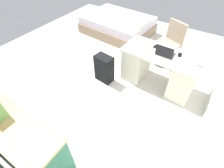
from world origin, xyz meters
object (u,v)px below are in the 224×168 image
office_chair (169,46)px  credenza (12,133)px  computer_mouse (152,49)px  suitcase_black (104,69)px  cell_phone_by_mouse (156,46)px  desk_lamp (198,50)px  cell_phone_near_laptop (180,55)px  desk (159,69)px  bed (118,25)px  laptop (165,53)px

office_chair → credenza: office_chair is taller
credenza → computer_mouse: size_ratio=18.00×
suitcase_black → cell_phone_by_mouse: size_ratio=4.26×
office_chair → desk_lamp: size_ratio=2.72×
cell_phone_near_laptop → cell_phone_by_mouse: (0.47, -0.03, 0.00)m
office_chair → cell_phone_near_laptop: bearing=117.1°
desk → credenza: (1.17, 2.37, 0.00)m
bed → suitcase_black: size_ratio=3.46×
suitcase_black → laptop: bearing=-149.7°
office_chair → cell_phone_by_mouse: size_ratio=6.91×
office_chair → desk_lamp: desk_lamp is taller
bed → cell_phone_by_mouse: size_ratio=14.73×
laptop → suitcase_black: bearing=23.3°
suitcase_black → laptop: 1.20m
office_chair → bed: bearing=-19.5°
desk → cell_phone_by_mouse: cell_phone_by_mouse is taller
bed → cell_phone_by_mouse: 2.14m
credenza → suitcase_black: size_ratio=3.11×
desk → computer_mouse: (0.22, -0.01, 0.37)m
computer_mouse → desk_lamp: (-0.73, 0.03, 0.24)m
office_chair → bed: size_ratio=0.47×
bed → laptop: 2.44m
office_chair → cell_phone_by_mouse: bearing=83.1°
computer_mouse → cell_phone_near_laptop: bearing=-165.5°
bed → cell_phone_near_laptop: (-2.08, 1.34, 0.50)m
suitcase_black → computer_mouse: bearing=-140.1°
cell_phone_near_laptop → desk_lamp: size_ratio=0.39×
bed → desk: bearing=141.2°
cell_phone_by_mouse → computer_mouse: bearing=87.2°
credenza → desk_lamp: bearing=-125.5°
cell_phone_near_laptop → desk_lamp: (-0.24, 0.13, 0.25)m
computer_mouse → cell_phone_by_mouse: bearing=-95.9°
bed → cell_phone_near_laptop: size_ratio=14.73×
desk → office_chair: office_chair is taller
office_chair → cell_phone_by_mouse: office_chair is taller
bed → desk_lamp: size_ratio=5.81×
laptop → cell_phone_near_laptop: size_ratio=2.34×
desk → office_chair: 0.86m
credenza → desk_lamp: desk_lamp is taller
laptop → cell_phone_by_mouse: 0.31m
bed → office_chair: bearing=160.5°
desk → bed: (1.81, -1.45, -0.14)m
credenza → cell_phone_by_mouse: 2.72m
bed → laptop: size_ratio=6.30×
suitcase_black → desk_lamp: (-1.48, -0.46, 0.70)m
bed → suitcase_black: same height
bed → cell_phone_by_mouse: (-1.61, 1.31, 0.50)m
cell_phone_near_laptop → cell_phone_by_mouse: bearing=-11.8°
desk → cell_phone_by_mouse: bearing=-36.0°
laptop → computer_mouse: size_ratio=3.18×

